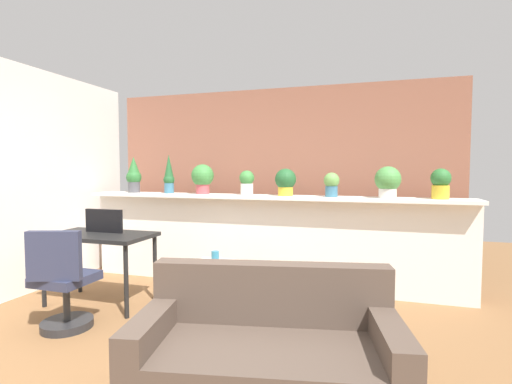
# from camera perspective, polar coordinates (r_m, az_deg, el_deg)

# --- Properties ---
(ground_plane) EXTENTS (12.00, 12.00, 0.00)m
(ground_plane) POSITION_cam_1_polar(r_m,az_deg,el_deg) (3.00, -10.17, -24.92)
(ground_plane) COLOR brown
(divider_wall) EXTENTS (4.64, 0.16, 1.07)m
(divider_wall) POSITION_cam_1_polar(r_m,az_deg,el_deg) (4.59, 1.34, -7.67)
(divider_wall) COLOR white
(divider_wall) RESTS_ON ground
(plant_shelf) EXTENTS (4.64, 0.39, 0.04)m
(plant_shelf) POSITION_cam_1_polar(r_m,az_deg,el_deg) (4.48, 1.21, -0.77)
(plant_shelf) COLOR white
(plant_shelf) RESTS_ON divider_wall
(brick_wall_behind) EXTENTS (4.64, 0.10, 2.50)m
(brick_wall_behind) POSITION_cam_1_polar(r_m,az_deg,el_deg) (5.09, 3.18, 1.50)
(brick_wall_behind) COLOR #935B47
(brick_wall_behind) RESTS_ON ground
(potted_plant_0) EXTENTS (0.20, 0.20, 0.48)m
(potted_plant_0) POSITION_cam_1_polar(r_m,az_deg,el_deg) (5.28, -18.11, 2.49)
(potted_plant_0) COLOR #4C4C51
(potted_plant_0) RESTS_ON plant_shelf
(potted_plant_1) EXTENTS (0.14, 0.14, 0.51)m
(potted_plant_1) POSITION_cam_1_polar(r_m,az_deg,el_deg) (5.00, -13.11, 2.52)
(potted_plant_1) COLOR #386B84
(potted_plant_1) RESTS_ON plant_shelf
(potted_plant_2) EXTENTS (0.29, 0.29, 0.38)m
(potted_plant_2) POSITION_cam_1_polar(r_m,az_deg,el_deg) (4.80, -8.13, 2.23)
(potted_plant_2) COLOR #B7474C
(potted_plant_2) RESTS_ON plant_shelf
(potted_plant_3) EXTENTS (0.18, 0.18, 0.30)m
(potted_plant_3) POSITION_cam_1_polar(r_m,az_deg,el_deg) (4.56, -1.41, 1.55)
(potted_plant_3) COLOR silver
(potted_plant_3) RESTS_ON plant_shelf
(potted_plant_4) EXTENTS (0.25, 0.25, 0.32)m
(potted_plant_4) POSITION_cam_1_polar(r_m,az_deg,el_deg) (4.41, 4.52, 1.65)
(potted_plant_4) COLOR gold
(potted_plant_4) RESTS_ON plant_shelf
(potted_plant_5) EXTENTS (0.18, 0.18, 0.28)m
(potted_plant_5) POSITION_cam_1_polar(r_m,az_deg,el_deg) (4.32, 11.42, 1.25)
(potted_plant_5) COLOR #386B84
(potted_plant_5) RESTS_ON plant_shelf
(potted_plant_6) EXTENTS (0.27, 0.27, 0.34)m
(potted_plant_6) POSITION_cam_1_polar(r_m,az_deg,el_deg) (4.28, 19.42, 1.57)
(potted_plant_6) COLOR silver
(potted_plant_6) RESTS_ON plant_shelf
(potted_plant_7) EXTENTS (0.20, 0.20, 0.32)m
(potted_plant_7) POSITION_cam_1_polar(r_m,az_deg,el_deg) (4.36, 26.29, 1.25)
(potted_plant_7) COLOR gold
(potted_plant_7) RESTS_ON plant_shelf
(desk) EXTENTS (1.10, 0.60, 0.75)m
(desk) POSITION_cam_1_polar(r_m,az_deg,el_deg) (4.29, -22.68, -6.97)
(desk) COLOR black
(desk) RESTS_ON ground
(tv_monitor) EXTENTS (0.45, 0.04, 0.25)m
(tv_monitor) POSITION_cam_1_polar(r_m,az_deg,el_deg) (4.33, -22.14, -4.08)
(tv_monitor) COLOR black
(tv_monitor) RESTS_ON desk
(office_chair) EXTENTS (0.50, 0.50, 0.91)m
(office_chair) POSITION_cam_1_polar(r_m,az_deg,el_deg) (3.79, -27.32, -12.77)
(office_chair) COLOR #262628
(office_chair) RESTS_ON ground
(side_cube_shelf) EXTENTS (0.40, 0.41, 0.50)m
(side_cube_shelf) POSITION_cam_1_polar(r_m,az_deg,el_deg) (3.86, -6.51, -14.24)
(side_cube_shelf) COLOR silver
(side_cube_shelf) RESTS_ON ground
(vase_on_shelf) EXTENTS (0.08, 0.08, 0.12)m
(vase_on_shelf) POSITION_cam_1_polar(r_m,az_deg,el_deg) (3.74, -6.23, -9.87)
(vase_on_shelf) COLOR teal
(vase_on_shelf) RESTS_ON side_cube_shelf
(couch) EXTENTS (1.67, 1.04, 0.80)m
(couch) POSITION_cam_1_polar(r_m,az_deg,el_deg) (2.48, 1.78, -23.92)
(couch) COLOR brown
(couch) RESTS_ON ground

